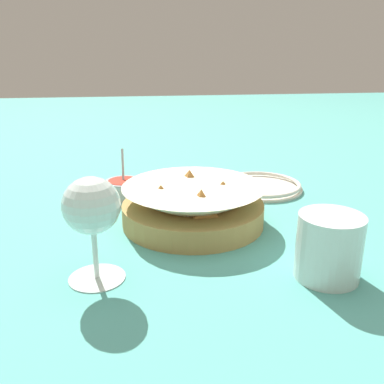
{
  "coord_description": "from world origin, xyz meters",
  "views": [
    {
      "loc": [
        -0.67,
        0.09,
        0.3
      ],
      "look_at": [
        0.01,
        0.0,
        0.06
      ],
      "focal_mm": 40.0,
      "sensor_mm": 36.0,
      "label": 1
    }
  ],
  "objects_px": {
    "food_basket": "(192,206)",
    "sauce_cup": "(124,188)",
    "beer_mug": "(328,248)",
    "wine_glass": "(92,210)",
    "side_plate": "(260,186)"
  },
  "relations": [
    {
      "from": "side_plate",
      "to": "sauce_cup",
      "type": "bearing_deg",
      "value": 92.57
    },
    {
      "from": "food_basket",
      "to": "side_plate",
      "type": "xyz_separation_m",
      "value": [
        0.17,
        -0.17,
        -0.02
      ]
    },
    {
      "from": "wine_glass",
      "to": "side_plate",
      "type": "height_order",
      "value": "wine_glass"
    },
    {
      "from": "food_basket",
      "to": "wine_glass",
      "type": "bearing_deg",
      "value": 138.23
    },
    {
      "from": "sauce_cup",
      "to": "side_plate",
      "type": "height_order",
      "value": "sauce_cup"
    },
    {
      "from": "sauce_cup",
      "to": "beer_mug",
      "type": "distance_m",
      "value": 0.45
    },
    {
      "from": "food_basket",
      "to": "wine_glass",
      "type": "xyz_separation_m",
      "value": [
        -0.17,
        0.15,
        0.07
      ]
    },
    {
      "from": "wine_glass",
      "to": "beer_mug",
      "type": "height_order",
      "value": "wine_glass"
    },
    {
      "from": "wine_glass",
      "to": "food_basket",
      "type": "bearing_deg",
      "value": -41.77
    },
    {
      "from": "food_basket",
      "to": "sauce_cup",
      "type": "relative_size",
      "value": 2.6
    },
    {
      "from": "food_basket",
      "to": "beer_mug",
      "type": "height_order",
      "value": "beer_mug"
    },
    {
      "from": "food_basket",
      "to": "beer_mug",
      "type": "relative_size",
      "value": 2.01
    },
    {
      "from": "sauce_cup",
      "to": "wine_glass",
      "type": "xyz_separation_m",
      "value": [
        -0.32,
        0.03,
        0.08
      ]
    },
    {
      "from": "food_basket",
      "to": "sauce_cup",
      "type": "height_order",
      "value": "sauce_cup"
    },
    {
      "from": "wine_glass",
      "to": "side_plate",
      "type": "xyz_separation_m",
      "value": [
        0.34,
        -0.32,
        -0.09
      ]
    }
  ]
}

